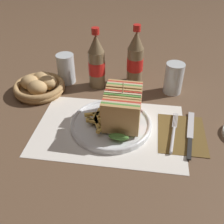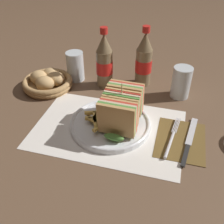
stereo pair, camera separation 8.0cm
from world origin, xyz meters
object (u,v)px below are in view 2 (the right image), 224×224
club_sandwich (121,109)px  glass_near (181,84)px  fork (171,140)px  coke_bottle_far (144,61)px  glass_far (75,68)px  plate_main (110,124)px  coke_bottle_near (104,62)px  bread_basket (48,82)px  knife (189,141)px

club_sandwich → glass_near: bearing=54.8°
fork → coke_bottle_far: (-0.14, 0.31, 0.09)m
coke_bottle_far → glass_far: 0.26m
plate_main → coke_bottle_far: size_ratio=1.11×
coke_bottle_far → coke_bottle_near: bearing=-159.9°
coke_bottle_near → coke_bottle_far: size_ratio=1.00×
fork → coke_bottle_far: coke_bottle_far is taller
club_sandwich → bread_basket: 0.36m
club_sandwich → bread_basket: size_ratio=0.97×
knife → plate_main: bearing=-175.1°
club_sandwich → knife: 0.21m
knife → coke_bottle_near: (-0.32, 0.24, 0.09)m
glass_near → knife: bearing=-79.5°
plate_main → glass_far: (-0.21, 0.24, 0.04)m
plate_main → fork: size_ratio=1.36×
coke_bottle_far → glass_near: 0.16m
bread_basket → club_sandwich: bearing=-25.9°
coke_bottle_near → knife: bearing=-36.8°
plate_main → bread_basket: size_ratio=1.35×
glass_near → glass_far: (-0.40, 0.02, 0.00)m
glass_far → bread_basket: (-0.08, -0.09, -0.02)m
plate_main → glass_far: bearing=130.4°
fork → glass_far: glass_far is taller
fork → glass_near: (0.01, 0.25, 0.04)m
plate_main → club_sandwich: size_ratio=1.39×
plate_main → glass_far: size_ratio=2.21×
coke_bottle_far → bread_basket: 0.36m
coke_bottle_near → fork: bearing=-43.3°
fork → coke_bottle_far: 0.35m
club_sandwich → fork: 0.17m
bread_basket → glass_far: bearing=48.4°
club_sandwich → knife: bearing=-3.5°
club_sandwich → bread_basket: club_sandwich is taller
knife → bread_basket: bread_basket is taller
plate_main → coke_bottle_far: bearing=80.1°
coke_bottle_far → bread_basket: coke_bottle_far is taller
coke_bottle_near → glass_near: (0.28, -0.00, -0.05)m
plate_main → coke_bottle_far: 0.30m
coke_bottle_near → glass_far: coke_bottle_near is taller
plate_main → knife: (0.24, -0.01, -0.00)m
club_sandwich → fork: bearing=-10.1°
plate_main → fork: (0.19, -0.02, -0.00)m
glass_far → bread_basket: 0.12m
glass_far → knife: bearing=-29.8°
fork → coke_bottle_far: size_ratio=0.82×
fork → knife: (0.05, 0.01, -0.00)m
knife → glass_near: bearing=107.8°
glass_near → coke_bottle_near: bearing=179.3°
coke_bottle_far → glass_near: (0.14, -0.05, -0.05)m
fork → bread_basket: bread_basket is taller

